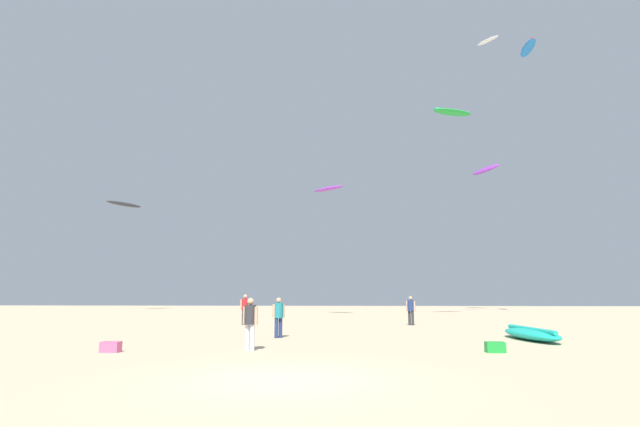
{
  "coord_description": "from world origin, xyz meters",
  "views": [
    {
      "loc": [
        1.33,
        -10.6,
        1.8
      ],
      "look_at": [
        0.0,
        16.41,
        6.23
      ],
      "focal_mm": 27.3,
      "sensor_mm": 36.0,
      "label": 1
    }
  ],
  "objects_px": {
    "cooler_box": "(111,347)",
    "kite_aloft_4": "(486,170)",
    "person_midground": "(279,314)",
    "person_foreground": "(250,320)",
    "kite_aloft_5": "(124,204)",
    "kite_grounded_near": "(531,334)",
    "kite_aloft_2": "(528,48)",
    "gear_bag": "(495,347)",
    "person_left": "(411,308)",
    "kite_aloft_0": "(452,112)",
    "person_right": "(245,307)",
    "kite_aloft_1": "(328,189)",
    "kite_aloft_3": "(488,41)"
  },
  "relations": [
    {
      "from": "gear_bag",
      "to": "kite_aloft_4",
      "type": "bearing_deg",
      "value": 73.43
    },
    {
      "from": "person_foreground",
      "to": "kite_aloft_5",
      "type": "bearing_deg",
      "value": -127.09
    },
    {
      "from": "gear_bag",
      "to": "kite_aloft_3",
      "type": "relative_size",
      "value": 0.29
    },
    {
      "from": "person_foreground",
      "to": "cooler_box",
      "type": "distance_m",
      "value": 4.32
    },
    {
      "from": "person_midground",
      "to": "kite_aloft_5",
      "type": "distance_m",
      "value": 36.79
    },
    {
      "from": "kite_aloft_2",
      "to": "kite_aloft_4",
      "type": "bearing_deg",
      "value": 94.91
    },
    {
      "from": "person_midground",
      "to": "kite_aloft_5",
      "type": "xyz_separation_m",
      "value": [
        -20.35,
        28.95,
        10.08
      ]
    },
    {
      "from": "person_foreground",
      "to": "gear_bag",
      "type": "xyz_separation_m",
      "value": [
        7.62,
        -0.16,
        -0.8
      ]
    },
    {
      "from": "person_foreground",
      "to": "kite_aloft_1",
      "type": "height_order",
      "value": "kite_aloft_1"
    },
    {
      "from": "kite_aloft_0",
      "to": "kite_aloft_1",
      "type": "height_order",
      "value": "kite_aloft_0"
    },
    {
      "from": "person_foreground",
      "to": "kite_grounded_near",
      "type": "relative_size",
      "value": 0.4
    },
    {
      "from": "person_midground",
      "to": "kite_aloft_4",
      "type": "bearing_deg",
      "value": -61.97
    },
    {
      "from": "cooler_box",
      "to": "kite_aloft_5",
      "type": "bearing_deg",
      "value": 114.95
    },
    {
      "from": "gear_bag",
      "to": "kite_aloft_3",
      "type": "distance_m",
      "value": 32.48
    },
    {
      "from": "kite_aloft_0",
      "to": "kite_aloft_1",
      "type": "xyz_separation_m",
      "value": [
        -9.87,
        1.71,
        -5.72
      ]
    },
    {
      "from": "kite_grounded_near",
      "to": "kite_aloft_5",
      "type": "height_order",
      "value": "kite_aloft_5"
    },
    {
      "from": "person_foreground",
      "to": "kite_aloft_4",
      "type": "height_order",
      "value": "kite_aloft_4"
    },
    {
      "from": "person_left",
      "to": "kite_grounded_near",
      "type": "distance_m",
      "value": 9.42
    },
    {
      "from": "kite_aloft_0",
      "to": "person_right",
      "type": "bearing_deg",
      "value": -148.58
    },
    {
      "from": "person_midground",
      "to": "cooler_box",
      "type": "relative_size",
      "value": 2.88
    },
    {
      "from": "kite_aloft_1",
      "to": "kite_aloft_4",
      "type": "xyz_separation_m",
      "value": [
        16.35,
        12.15,
        4.54
      ]
    },
    {
      "from": "person_midground",
      "to": "person_left",
      "type": "height_order",
      "value": "person_left"
    },
    {
      "from": "person_midground",
      "to": "gear_bag",
      "type": "xyz_separation_m",
      "value": [
        7.3,
        -4.59,
        -0.78
      ]
    },
    {
      "from": "kite_grounded_near",
      "to": "kite_aloft_3",
      "type": "bearing_deg",
      "value": 75.25
    },
    {
      "from": "person_left",
      "to": "kite_aloft_4",
      "type": "relative_size",
      "value": 0.39
    },
    {
      "from": "cooler_box",
      "to": "kite_aloft_3",
      "type": "relative_size",
      "value": 0.29
    },
    {
      "from": "person_right",
      "to": "cooler_box",
      "type": "height_order",
      "value": "person_right"
    },
    {
      "from": "kite_grounded_near",
      "to": "cooler_box",
      "type": "height_order",
      "value": "kite_grounded_near"
    },
    {
      "from": "person_right",
      "to": "cooler_box",
      "type": "bearing_deg",
      "value": -13.67
    },
    {
      "from": "gear_bag",
      "to": "kite_aloft_2",
      "type": "xyz_separation_m",
      "value": [
        11.46,
        24.45,
        22.6
      ]
    },
    {
      "from": "person_foreground",
      "to": "kite_aloft_2",
      "type": "relative_size",
      "value": 0.49
    },
    {
      "from": "person_foreground",
      "to": "person_left",
      "type": "xyz_separation_m",
      "value": [
        6.8,
        12.68,
        -0.01
      ]
    },
    {
      "from": "person_right",
      "to": "kite_aloft_0",
      "type": "bearing_deg",
      "value": 114.09
    },
    {
      "from": "gear_bag",
      "to": "kite_aloft_5",
      "type": "xyz_separation_m",
      "value": [
        -27.65,
        33.54,
        10.86
      ]
    },
    {
      "from": "kite_aloft_2",
      "to": "kite_aloft_4",
      "type": "height_order",
      "value": "kite_aloft_2"
    },
    {
      "from": "cooler_box",
      "to": "gear_bag",
      "type": "xyz_separation_m",
      "value": [
        11.81,
        0.5,
        0.0
      ]
    },
    {
      "from": "person_midground",
      "to": "kite_aloft_4",
      "type": "height_order",
      "value": "kite_aloft_4"
    },
    {
      "from": "kite_aloft_5",
      "to": "kite_grounded_near",
      "type": "bearing_deg",
      "value": -44.21
    },
    {
      "from": "cooler_box",
      "to": "gear_bag",
      "type": "distance_m",
      "value": 11.82
    },
    {
      "from": "cooler_box",
      "to": "kite_grounded_near",
      "type": "bearing_deg",
      "value": 17.69
    },
    {
      "from": "person_foreground",
      "to": "cooler_box",
      "type": "relative_size",
      "value": 2.94
    },
    {
      "from": "person_foreground",
      "to": "kite_aloft_5",
      "type": "distance_m",
      "value": 40.2
    },
    {
      "from": "person_foreground",
      "to": "person_left",
      "type": "height_order",
      "value": "person_foreground"
    },
    {
      "from": "person_left",
      "to": "kite_grounded_near",
      "type": "xyz_separation_m",
      "value": [
        3.43,
        -8.74,
        -0.71
      ]
    },
    {
      "from": "cooler_box",
      "to": "kite_aloft_2",
      "type": "height_order",
      "value": "kite_aloft_2"
    },
    {
      "from": "kite_grounded_near",
      "to": "kite_aloft_2",
      "type": "bearing_deg",
      "value": 66.48
    },
    {
      "from": "kite_aloft_4",
      "to": "kite_grounded_near",
      "type": "bearing_deg",
      "value": -104.2
    },
    {
      "from": "person_foreground",
      "to": "person_right",
      "type": "bearing_deg",
      "value": -145.87
    },
    {
      "from": "cooler_box",
      "to": "kite_aloft_4",
      "type": "height_order",
      "value": "kite_aloft_4"
    },
    {
      "from": "gear_bag",
      "to": "cooler_box",
      "type": "bearing_deg",
      "value": -177.59
    }
  ]
}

